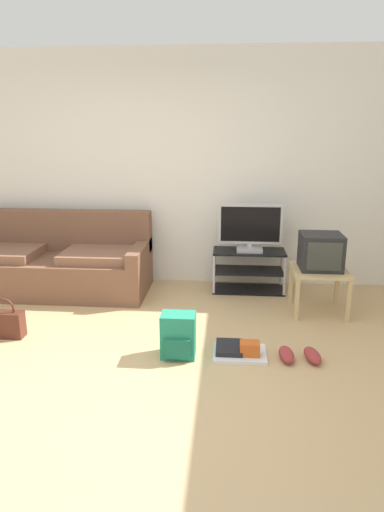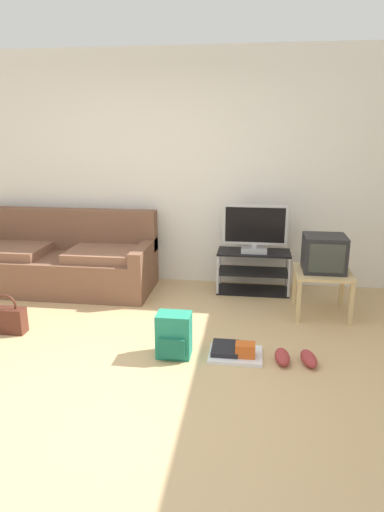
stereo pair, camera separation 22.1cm
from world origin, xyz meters
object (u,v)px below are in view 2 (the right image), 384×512
at_px(side_table, 322,278).
at_px(floor_tray, 235,352).
at_px(crt_tv, 324,253).
at_px(sneakers_pair, 295,358).
at_px(flat_tv, 255,229).
at_px(tv_stand, 253,271).
at_px(backpack, 174,335).
at_px(couch, 62,261).
at_px(handbag, 8,319).

height_order(side_table, floor_tray, side_table).
xyz_separation_m(crt_tv, sneakers_pair, (-0.33, -1.08, -0.59)).
relative_size(flat_tv, crt_tv, 1.76).
distance_m(tv_stand, floor_tray, 1.63).
xyz_separation_m(backpack, floor_tray, (0.50, 0.05, -0.14)).
bearing_deg(couch, sneakers_pair, -30.00).
height_order(flat_tv, floor_tray, flat_tv).
height_order(flat_tv, sneakers_pair, flat_tv).
distance_m(flat_tv, handbag, 2.70).
bearing_deg(flat_tv, handbag, -147.60).
xyz_separation_m(tv_stand, backpack, (-0.63, -1.67, -0.06)).
relative_size(crt_tv, backpack, 1.10).
bearing_deg(couch, handbag, -89.90).
height_order(couch, handbag, couch).
xyz_separation_m(flat_tv, backpack, (-0.63, -1.64, -0.56)).
distance_m(crt_tv, floor_tray, 1.45).
xyz_separation_m(couch, floor_tray, (2.09, -1.44, -0.28)).
bearing_deg(tv_stand, flat_tv, -90.00).
relative_size(flat_tv, sneakers_pair, 2.01).
distance_m(tv_stand, side_table, 0.91).
distance_m(handbag, floor_tray, 2.10).
bearing_deg(sneakers_pair, floor_tray, 174.96).
distance_m(couch, flat_tv, 2.27).
bearing_deg(side_table, handbag, -163.84).
distance_m(side_table, floor_tray, 1.35).
relative_size(couch, side_table, 3.89).
xyz_separation_m(tv_stand, floor_tray, (-0.13, -1.62, -0.20)).
bearing_deg(backpack, couch, 147.47).
distance_m(crt_tv, handbag, 3.07).
bearing_deg(crt_tv, floor_tray, -128.03).
height_order(couch, backpack, couch).
relative_size(side_table, handbag, 1.49).
distance_m(backpack, floor_tray, 0.52).
height_order(crt_tv, floor_tray, crt_tv).
height_order(side_table, sneakers_pair, side_table).
bearing_deg(handbag, couch, 90.10).
xyz_separation_m(side_table, sneakers_pair, (-0.33, -1.07, -0.34)).
relative_size(crt_tv, handbag, 1.10).
bearing_deg(backpack, flat_tv, 79.68).
bearing_deg(crt_tv, sneakers_pair, -106.86).
xyz_separation_m(backpack, sneakers_pair, (0.99, 0.01, -0.14)).
xyz_separation_m(backpack, handbag, (-1.59, 0.23, -0.05)).
distance_m(sneakers_pair, floor_tray, 0.49).
distance_m(side_table, handbag, 3.03).
bearing_deg(couch, side_table, -8.22).
bearing_deg(couch, floor_tray, -34.64).
xyz_separation_m(tv_stand, crt_tv, (0.68, -0.57, 0.39)).
xyz_separation_m(handbag, floor_tray, (2.09, -0.18, -0.09)).
bearing_deg(flat_tv, tv_stand, 90.00).
bearing_deg(flat_tv, couch, -176.18).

